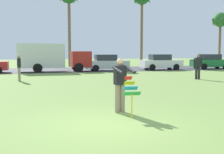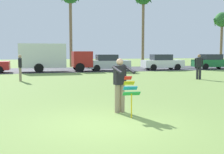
{
  "view_description": "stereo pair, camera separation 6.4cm",
  "coord_description": "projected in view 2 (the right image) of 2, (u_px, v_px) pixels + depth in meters",
  "views": [
    {
      "loc": [
        -1.75,
        -7.18,
        1.97
      ],
      "look_at": [
        0.76,
        2.39,
        1.05
      ],
      "focal_mm": 45.29,
      "sensor_mm": 36.0,
      "label": 1
    },
    {
      "loc": [
        -1.69,
        -7.2,
        1.97
      ],
      "look_at": [
        0.76,
        2.39,
        1.05
      ],
      "focal_mm": 45.29,
      "sensor_mm": 36.0,
      "label": 2
    }
  ],
  "objects": [
    {
      "name": "road_strip",
      "position": [
        57.0,
        70.0,
        29.0
      ],
      "size": [
        120.0,
        8.0,
        0.01
      ],
      "primitive_type": "cube",
      "color": "#424247",
      "rests_on": "ground"
    },
    {
      "name": "ground_plane",
      "position": [
        106.0,
        125.0,
        7.54
      ],
      "size": [
        120.0,
        120.0,
        0.0
      ],
      "primitive_type": "plane",
      "color": "olive"
    },
    {
      "name": "parked_truck_red_cab",
      "position": [
        52.0,
        57.0,
        26.4
      ],
      "size": [
        6.73,
        2.2,
        2.62
      ],
      "color": "#B2231E",
      "rests_on": "ground"
    },
    {
      "name": "parked_car_silver",
      "position": [
        108.0,
        63.0,
        27.8
      ],
      "size": [
        4.22,
        1.87,
        1.6
      ],
      "color": "silver",
      "rests_on": "ground"
    },
    {
      "name": "person_kite_flyer",
      "position": [
        120.0,
        83.0,
        8.97
      ],
      "size": [
        0.65,
        0.73,
        1.73
      ],
      "color": "gray",
      "rests_on": "ground"
    },
    {
      "name": "parked_car_white",
      "position": [
        162.0,
        62.0,
        29.22
      ],
      "size": [
        4.24,
        1.91,
        1.6
      ],
      "color": "white",
      "rests_on": "ground"
    },
    {
      "name": "parked_car_green",
      "position": [
        212.0,
        62.0,
        30.67
      ],
      "size": [
        4.24,
        1.91,
        1.6
      ],
      "color": "#1E7238",
      "rests_on": "ground"
    },
    {
      "name": "kite_held",
      "position": [
        130.0,
        90.0,
        8.37
      ],
      "size": [
        0.52,
        0.66,
        1.2
      ],
      "color": "red",
      "rests_on": "ground"
    },
    {
      "name": "person_walker_far",
      "position": [
        20.0,
        67.0,
        18.25
      ],
      "size": [
        0.24,
        0.57,
        1.73
      ],
      "color": "gray",
      "rests_on": "ground"
    },
    {
      "name": "palm_tree_far_left",
      "position": [
        222.0,
        22.0,
        40.8
      ],
      "size": [
        2.58,
        2.71,
        7.51
      ],
      "color": "brown",
      "rests_on": "ground"
    },
    {
      "name": "palm_tree_centre_far",
      "position": [
        143.0,
        1.0,
        37.68
      ],
      "size": [
        2.58,
        2.71,
        10.22
      ],
      "color": "brown",
      "rests_on": "ground"
    },
    {
      "name": "person_walker_near",
      "position": [
        199.0,
        66.0,
        19.46
      ],
      "size": [
        0.49,
        0.38,
        1.73
      ],
      "color": "#26262B",
      "rests_on": "ground"
    }
  ]
}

